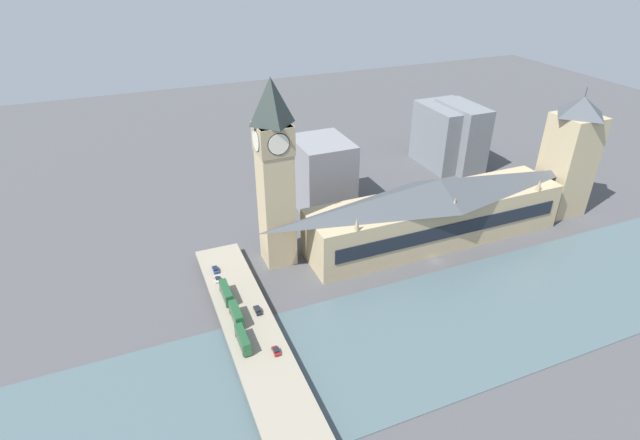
{
  "coord_description": "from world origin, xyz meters",
  "views": [
    {
      "loc": [
        -131.94,
        104.17,
        111.21
      ],
      "look_at": [
        18.9,
        41.56,
        17.96
      ],
      "focal_mm": 28.0,
      "sensor_mm": 36.0,
      "label": 1
    }
  ],
  "objects_px": {
    "car_northbound_tail": "(215,269)",
    "car_southbound_lead": "(276,351)",
    "car_northbound_lead": "(218,279)",
    "road_bridge": "(270,373)",
    "double_decker_bus_mid": "(243,339)",
    "clock_tower": "(275,170)",
    "double_decker_bus_rear": "(236,314)",
    "parliament_hall": "(436,211)",
    "car_northbound_mid": "(258,310)",
    "victoria_tower": "(569,157)",
    "double_decker_bus_lead": "(226,292)"
  },
  "relations": [
    {
      "from": "car_northbound_lead",
      "to": "car_southbound_lead",
      "type": "height_order",
      "value": "car_southbound_lead"
    },
    {
      "from": "double_decker_bus_mid",
      "to": "car_northbound_mid",
      "type": "xyz_separation_m",
      "value": [
        13.29,
        -8.38,
        -1.88
      ]
    },
    {
      "from": "double_decker_bus_mid",
      "to": "car_southbound_lead",
      "type": "distance_m",
      "value": 10.63
    },
    {
      "from": "car_southbound_lead",
      "to": "car_northbound_lead",
      "type": "bearing_deg",
      "value": 11.05
    },
    {
      "from": "parliament_hall",
      "to": "double_decker_bus_rear",
      "type": "distance_m",
      "value": 93.01
    },
    {
      "from": "victoria_tower",
      "to": "double_decker_bus_mid",
      "type": "height_order",
      "value": "victoria_tower"
    },
    {
      "from": "victoria_tower",
      "to": "car_northbound_mid",
      "type": "xyz_separation_m",
      "value": [
        -21.57,
        149.86,
        -21.91
      ]
    },
    {
      "from": "car_northbound_mid",
      "to": "car_southbound_lead",
      "type": "relative_size",
      "value": 1.18
    },
    {
      "from": "car_southbound_lead",
      "to": "car_northbound_tail",
      "type": "bearing_deg",
      "value": 9.05
    },
    {
      "from": "victoria_tower",
      "to": "double_decker_bus_mid",
      "type": "relative_size",
      "value": 5.34
    },
    {
      "from": "car_northbound_tail",
      "to": "car_southbound_lead",
      "type": "relative_size",
      "value": 1.15
    },
    {
      "from": "clock_tower",
      "to": "double_decker_bus_lead",
      "type": "height_order",
      "value": "clock_tower"
    },
    {
      "from": "double_decker_bus_rear",
      "to": "car_northbound_mid",
      "type": "height_order",
      "value": "double_decker_bus_rear"
    },
    {
      "from": "victoria_tower",
      "to": "car_northbound_lead",
      "type": "relative_size",
      "value": 14.97
    },
    {
      "from": "car_northbound_lead",
      "to": "car_southbound_lead",
      "type": "relative_size",
      "value": 0.97
    },
    {
      "from": "road_bridge",
      "to": "car_northbound_lead",
      "type": "bearing_deg",
      "value": 5.0
    },
    {
      "from": "victoria_tower",
      "to": "clock_tower",
      "type": "bearing_deg",
      "value": 85.44
    },
    {
      "from": "clock_tower",
      "to": "road_bridge",
      "type": "relative_size",
      "value": 0.51
    },
    {
      "from": "road_bridge",
      "to": "victoria_tower",
      "type": "bearing_deg",
      "value": -72.86
    },
    {
      "from": "double_decker_bus_mid",
      "to": "car_northbound_tail",
      "type": "xyz_separation_m",
      "value": [
        41.34,
        -0.54,
        -1.86
      ]
    },
    {
      "from": "parliament_hall",
      "to": "road_bridge",
      "type": "bearing_deg",
      "value": 118.74
    },
    {
      "from": "car_northbound_lead",
      "to": "car_northbound_tail",
      "type": "xyz_separation_m",
      "value": [
        6.04,
        -0.54,
        0.06
      ]
    },
    {
      "from": "road_bridge",
      "to": "double_decker_bus_mid",
      "type": "height_order",
      "value": "double_decker_bus_mid"
    },
    {
      "from": "clock_tower",
      "to": "car_northbound_lead",
      "type": "relative_size",
      "value": 18.68
    },
    {
      "from": "car_northbound_tail",
      "to": "parliament_hall",
      "type": "bearing_deg",
      "value": -94.14
    },
    {
      "from": "clock_tower",
      "to": "car_southbound_lead",
      "type": "bearing_deg",
      "value": 160.81
    },
    {
      "from": "car_northbound_lead",
      "to": "car_southbound_lead",
      "type": "bearing_deg",
      "value": -168.95
    },
    {
      "from": "double_decker_bus_rear",
      "to": "car_southbound_lead",
      "type": "bearing_deg",
      "value": -158.27
    },
    {
      "from": "parliament_hall",
      "to": "car_southbound_lead",
      "type": "distance_m",
      "value": 92.79
    },
    {
      "from": "parliament_hall",
      "to": "car_northbound_mid",
      "type": "relative_size",
      "value": 23.63
    },
    {
      "from": "parliament_hall",
      "to": "victoria_tower",
      "type": "xyz_separation_m",
      "value": [
        0.05,
        -67.51,
        12.88
      ]
    },
    {
      "from": "car_southbound_lead",
      "to": "clock_tower",
      "type": "bearing_deg",
      "value": -19.19
    },
    {
      "from": "victoria_tower",
      "to": "car_southbound_lead",
      "type": "bearing_deg",
      "value": 105.42
    },
    {
      "from": "double_decker_bus_lead",
      "to": "clock_tower",
      "type": "bearing_deg",
      "value": -50.2
    },
    {
      "from": "car_southbound_lead",
      "to": "double_decker_bus_mid",
      "type": "bearing_deg",
      "value": 51.34
    },
    {
      "from": "double_decker_bus_rear",
      "to": "parliament_hall",
      "type": "bearing_deg",
      "value": -75.48
    },
    {
      "from": "double_decker_bus_rear",
      "to": "car_southbound_lead",
      "type": "xyz_separation_m",
      "value": [
        -18.1,
        -7.21,
        -2.04
      ]
    },
    {
      "from": "road_bridge",
      "to": "double_decker_bus_mid",
      "type": "distance_m",
      "value": 13.76
    },
    {
      "from": "parliament_hall",
      "to": "car_northbound_tail",
      "type": "distance_m",
      "value": 90.89
    },
    {
      "from": "parliament_hall",
      "to": "double_decker_bus_rear",
      "type": "height_order",
      "value": "parliament_hall"
    },
    {
      "from": "parliament_hall",
      "to": "car_southbound_lead",
      "type": "xyz_separation_m",
      "value": [
        -41.35,
        82.57,
        -9.02
      ]
    },
    {
      "from": "clock_tower",
      "to": "double_decker_bus_mid",
      "type": "relative_size",
      "value": 6.67
    },
    {
      "from": "double_decker_bus_mid",
      "to": "car_northbound_tail",
      "type": "bearing_deg",
      "value": -0.75
    },
    {
      "from": "car_northbound_tail",
      "to": "car_southbound_lead",
      "type": "xyz_separation_m",
      "value": [
        -47.87,
        -7.63,
        -0.02
      ]
    },
    {
      "from": "car_northbound_tail",
      "to": "double_decker_bus_lead",
      "type": "bearing_deg",
      "value": -179.73
    },
    {
      "from": "clock_tower",
      "to": "victoria_tower",
      "type": "bearing_deg",
      "value": -94.56
    },
    {
      "from": "victoria_tower",
      "to": "car_southbound_lead",
      "type": "height_order",
      "value": "victoria_tower"
    },
    {
      "from": "clock_tower",
      "to": "double_decker_bus_lead",
      "type": "relative_size",
      "value": 6.5
    },
    {
      "from": "double_decker_bus_mid",
      "to": "double_decker_bus_rear",
      "type": "relative_size",
      "value": 1.07
    },
    {
      "from": "double_decker_bus_lead",
      "to": "double_decker_bus_mid",
      "type": "relative_size",
      "value": 1.02
    }
  ]
}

